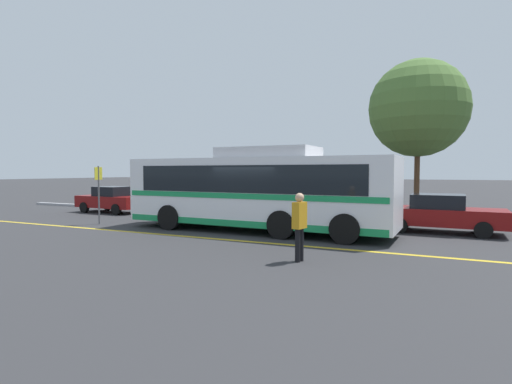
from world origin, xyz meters
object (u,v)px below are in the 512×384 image
Objects in this scene: parked_car_2 at (305,208)px; pedestrian_0 at (299,222)px; tree_0 at (418,109)px; transit_bus at (256,189)px; parked_car_0 at (112,200)px; bus_stop_sign at (99,188)px; parked_car_1 at (208,206)px; parked_car_3 at (440,213)px.

parked_car_2 is 7.34m from pedestrian_0.
tree_0 is at bearing 2.07° from pedestrian_0.
transit_bus is 1.34× the size of tree_0.
tree_0 reaches higher than parked_car_0.
pedestrian_0 is 0.69× the size of bus_stop_sign.
parked_car_3 is at bearing -92.42° from parked_car_1.
parked_car_1 is at bearing -91.01° from parked_car_2.
pedestrian_0 is (3.22, -4.29, -0.62)m from transit_bus.
parked_car_1 is (-4.02, 2.92, -1.01)m from transit_bus.
parked_car_1 is at bearing -87.58° from parked_car_0.
parked_car_0 is 0.92× the size of parked_car_1.
pedestrian_0 is (13.71, -7.30, 0.28)m from parked_car_0.
tree_0 reaches higher than pedestrian_0.
transit_bus is at bearing -121.70° from tree_0.
parked_car_1 is 1.05× the size of parked_car_2.
parked_car_2 is 2.42× the size of pedestrian_0.
pedestrian_0 is at bearing -99.40° from tree_0.
bus_stop_sign is at bearing -137.79° from parked_car_0.
parked_car_0 is 2.34× the size of pedestrian_0.
parked_car_3 is 14.27m from bus_stop_sign.
pedestrian_0 reaches higher than parked_car_3.
parked_car_1 is 1.00× the size of parked_car_3.
parked_car_0 is 5.28m from bus_stop_sign.
parked_car_0 is 17.54m from tree_0.
parked_car_0 is at bearing -160.32° from tree_0.
pedestrian_0 is at bearing -105.43° from bus_stop_sign.
transit_bus is 10.95m from parked_car_0.
bus_stop_sign is at bearing 139.81° from parked_car_1.
parked_car_3 is at bearing 90.65° from parked_car_2.
transit_bus is at bearing -127.19° from parked_car_1.
parked_car_3 is at bearing -87.76° from parked_car_0.
parked_car_3 is at bearing -72.91° from bus_stop_sign.
tree_0 is at bearing -29.83° from transit_bus.
parked_car_2 reaches higher than parked_car_1.
transit_bus reaches higher than parked_car_2.
bus_stop_sign is at bearing -72.83° from parked_car_3.
tree_0 reaches higher than parked_car_3.
parked_car_0 is at bearing 73.41° from pedestrian_0.
parked_car_3 is at bearing -65.64° from transit_bus.
bus_stop_sign reaches higher than parked_car_3.
tree_0 is (2.15, 12.97, 4.62)m from pedestrian_0.
parked_car_1 is (6.47, -0.10, -0.10)m from parked_car_0.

